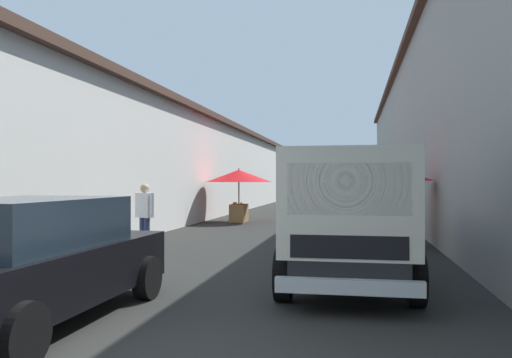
% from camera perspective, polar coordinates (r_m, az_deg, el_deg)
% --- Properties ---
extents(ground, '(90.00, 90.00, 0.00)m').
position_cam_1_polar(ground, '(17.39, 4.48, -5.66)').
color(ground, '#282826').
extents(building_left_whitewash, '(49.80, 7.50, 4.55)m').
position_cam_1_polar(building_left_whitewash, '(21.64, -14.90, 1.47)').
color(building_left_whitewash, silver).
rests_on(building_left_whitewash, ground).
extents(building_right_concrete, '(49.80, 7.50, 6.87)m').
position_cam_1_polar(building_right_concrete, '(20.28, 26.85, 4.88)').
color(building_right_concrete, gray).
rests_on(building_right_concrete, ground).
extents(fruit_stall_near_right, '(2.68, 2.68, 2.17)m').
position_cam_1_polar(fruit_stall_near_right, '(19.99, -1.97, -0.09)').
color(fruit_stall_near_right, '#9E9EA3').
rests_on(fruit_stall_near_right, ground).
extents(fruit_stall_far_right, '(2.60, 2.60, 2.28)m').
position_cam_1_polar(fruit_stall_far_right, '(22.49, 11.59, 0.23)').
color(fruit_stall_far_right, '#9E9EA3').
rests_on(fruit_stall_far_right, ground).
extents(fruit_stall_near_left, '(2.47, 2.47, 2.19)m').
position_cam_1_polar(fruit_stall_near_left, '(13.09, 14.39, -0.10)').
color(fruit_stall_near_left, '#9E9EA3').
rests_on(fruit_stall_near_left, ground).
extents(hatchback_car, '(3.92, 1.95, 1.45)m').
position_cam_1_polar(hatchback_car, '(6.44, -24.41, -8.37)').
color(hatchback_car, black).
rests_on(hatchback_car, ground).
extents(delivery_truck, '(4.95, 2.03, 2.08)m').
position_cam_1_polar(delivery_truck, '(7.53, 10.46, -4.88)').
color(delivery_truck, black).
rests_on(delivery_truck, ground).
extents(vendor_by_crates, '(0.38, 0.58, 1.58)m').
position_cam_1_polar(vendor_by_crates, '(12.13, -12.60, -3.72)').
color(vendor_by_crates, navy).
rests_on(vendor_by_crates, ground).
extents(vendor_in_shade, '(0.33, 0.60, 1.54)m').
position_cam_1_polar(vendor_in_shade, '(15.86, 15.22, -2.99)').
color(vendor_in_shade, navy).
rests_on(vendor_in_shade, ground).
extents(plastic_stool, '(0.30, 0.30, 0.43)m').
position_cam_1_polar(plastic_stool, '(17.22, 7.11, -4.62)').
color(plastic_stool, '#194CB2').
rests_on(plastic_stool, ground).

